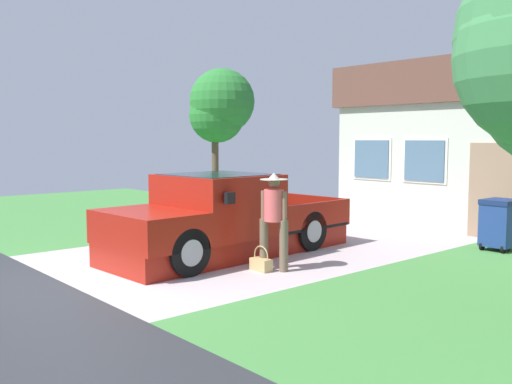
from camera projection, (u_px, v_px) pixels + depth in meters
pickup_truck at (218, 220)px, 10.78m from camera, size 2.25×5.20×1.59m
person_with_hat at (274, 215)px, 9.59m from camera, size 0.49×0.47×1.68m
handbag at (261, 263)px, 9.65m from camera, size 0.39×0.20×0.44m
neighbor_tree at (219, 106)px, 18.05m from camera, size 2.08×2.08×4.49m
wheeled_trash_bin at (500, 223)px, 11.41m from camera, size 0.60×0.72×1.04m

